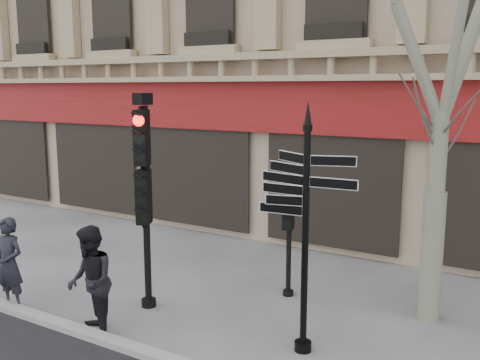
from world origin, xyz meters
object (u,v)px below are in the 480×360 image
Objects in this scene: traffic_signal_secondary at (289,220)px; pedestrian_a at (9,264)px; pedestrian_b at (90,282)px; fingerpost at (306,187)px; traffic_signal_main at (145,175)px.

pedestrian_a is at bearing -155.35° from traffic_signal_secondary.
fingerpost is at bearing 60.67° from pedestrian_b.
traffic_signal_secondary is 3.88m from pedestrian_b.
fingerpost is at bearing -71.71° from traffic_signal_secondary.
traffic_signal_secondary is at bearing 33.12° from pedestrian_a.
traffic_signal_secondary is at bearing 127.76° from fingerpost.
fingerpost is 1.76× the size of traffic_signal_secondary.
fingerpost is 5.76m from pedestrian_a.
pedestrian_b is at bearing -151.82° from fingerpost.
traffic_signal_main is 2.12m from pedestrian_b.
pedestrian_b is at bearing -135.51° from traffic_signal_secondary.
traffic_signal_secondary reaches higher than pedestrian_b.
traffic_signal_main is at bearing -151.10° from traffic_signal_secondary.
traffic_signal_secondary is at bearing 18.41° from traffic_signal_main.
traffic_signal_main is 2.14× the size of pedestrian_b.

